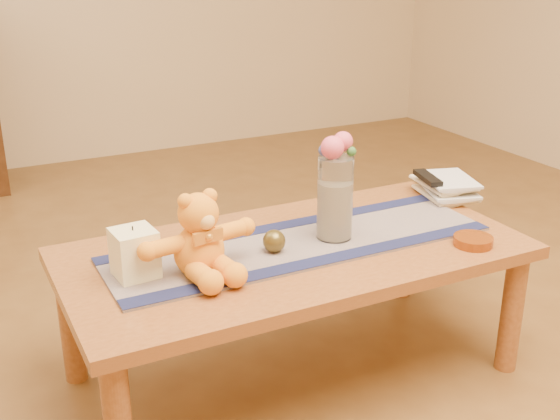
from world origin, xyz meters
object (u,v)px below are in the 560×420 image
teddy_bear (198,234)px  book_bottom (425,196)px  bronze_ball (274,241)px  tv_remote (428,178)px  amber_dish (473,241)px  pillar_candle (135,253)px  glass_vase (335,198)px

teddy_bear → book_bottom: (0.94, 0.20, -0.11)m
bronze_ball → book_bottom: size_ratio=0.31×
tv_remote → amber_dish: (-0.12, -0.39, -0.07)m
teddy_bear → amber_dish: teddy_bear is taller
bronze_ball → tv_remote: (0.70, 0.17, 0.04)m
pillar_candle → tv_remote: 1.12m
glass_vase → tv_remote: 0.51m
teddy_bear → pillar_candle: (-0.17, 0.06, -0.05)m
pillar_candle → glass_vase: (0.63, -0.02, 0.06)m
book_bottom → tv_remote: 0.08m
amber_dish → book_bottom: bearing=72.4°
teddy_bear → bronze_ball: 0.26m
glass_vase → tv_remote: (0.48, 0.16, -0.05)m
book_bottom → tv_remote: bearing=-93.0°
pillar_candle → amber_dish: size_ratio=1.12×
glass_vase → bronze_ball: size_ratio=3.81×
glass_vase → tv_remote: size_ratio=1.62×
bronze_ball → pillar_candle: bearing=175.5°
bronze_ball → glass_vase: bearing=3.5°
teddy_bear → amber_dish: 0.85m
amber_dish → pillar_candle: bearing=165.8°
teddy_bear → pillar_candle: size_ratio=2.47×
teddy_bear → pillar_candle: teddy_bear is taller
teddy_bear → bronze_ball: (0.24, 0.02, -0.08)m
glass_vase → tv_remote: bearing=18.0°
teddy_bear → book_bottom: teddy_bear is taller
glass_vase → book_bottom: size_ratio=1.17×
glass_vase → amber_dish: 0.44m
tv_remote → amber_dish: bearing=-93.7°
bronze_ball → amber_dish: 0.61m
pillar_candle → bronze_ball: 0.41m
glass_vase → pillar_candle: bearing=178.3°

